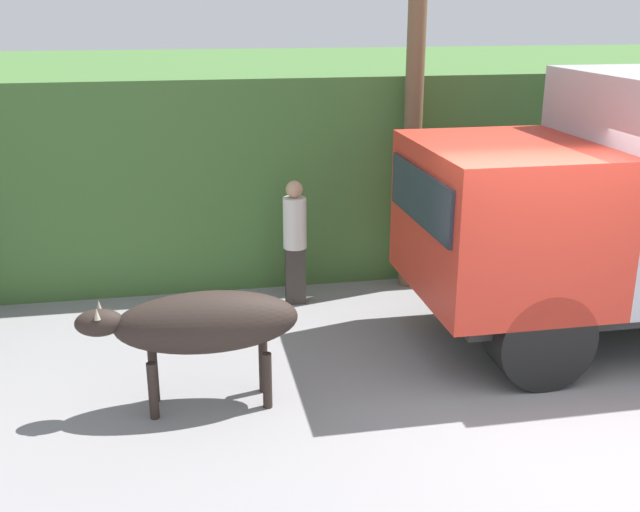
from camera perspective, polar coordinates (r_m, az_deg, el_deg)
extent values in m
plane|color=gray|center=(7.58, 18.29, -11.54)|extent=(60.00, 60.00, 0.00)
cube|color=#426B33|center=(13.58, 4.13, 8.89)|extent=(32.00, 6.76, 2.80)
cube|color=red|center=(8.27, 13.73, 2.77)|extent=(1.84, 2.24, 1.62)
cube|color=#232D38|center=(7.86, 7.62, 4.53)|extent=(0.04, 1.90, 0.57)
cylinder|color=black|center=(7.91, 16.36, -5.85)|extent=(1.03, 0.49, 1.03)
ellipsoid|color=#2D231E|center=(7.11, -8.60, -5.01)|extent=(1.72, 0.59, 0.59)
ellipsoid|color=#2D231E|center=(7.12, -16.47, -4.90)|extent=(0.44, 0.26, 0.26)
cone|color=#B7AD93|center=(6.98, -16.64, -4.26)|extent=(0.06, 0.06, 0.11)
cone|color=#B7AD93|center=(7.17, -16.50, -3.64)|extent=(0.06, 0.06, 0.11)
cylinder|color=#2D231E|center=(7.22, -12.61, -9.99)|extent=(0.09, 0.09, 0.57)
cylinder|color=#2D231E|center=(7.51, -12.56, -8.82)|extent=(0.09, 0.09, 0.57)
cylinder|color=#2D231E|center=(7.25, -4.04, -9.45)|extent=(0.09, 0.09, 0.57)
cylinder|color=#2D231E|center=(7.53, -4.34, -8.30)|extent=(0.09, 0.09, 0.57)
cube|color=#38332D|center=(9.64, -1.89, -1.48)|extent=(0.26, 0.17, 0.75)
cylinder|color=silver|center=(9.42, -1.94, 2.53)|extent=(0.31, 0.31, 0.65)
sphere|color=tan|center=(9.31, -1.97, 5.10)|extent=(0.22, 0.22, 0.22)
cylinder|color=brown|center=(9.83, 7.29, 14.55)|extent=(0.24, 0.24, 6.03)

